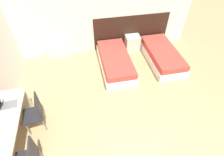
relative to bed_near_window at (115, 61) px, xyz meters
name	(u,v)px	position (x,y,z in m)	size (l,w,h in m)	color
wall_back	(98,12)	(-0.32, 1.04, 1.15)	(6.14, 0.05, 2.70)	silver
headboard_panel	(131,32)	(0.77, 1.00, 0.37)	(2.56, 0.03, 1.15)	black
bed_near_window	(115,61)	(0.00, 0.00, 0.00)	(0.92, 1.93, 0.41)	silver
bed_near_door	(162,55)	(1.54, 0.00, 0.00)	(0.92, 1.93, 0.41)	silver
nightstand	(132,43)	(0.77, 0.78, 0.07)	(0.48, 0.37, 0.53)	beige
radiator	(60,50)	(-1.68, 0.92, 0.03)	(0.83, 0.12, 0.46)	silver
desk	(4,136)	(-2.61, -2.18, 0.40)	(0.57, 2.05, 0.77)	beige
chair_near_laptop	(35,112)	(-2.13, -1.69, 0.33)	(0.45, 0.45, 0.96)	#232328
laptop	(5,104)	(-2.61, -1.60, 0.64)	(0.34, 0.24, 0.32)	slate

